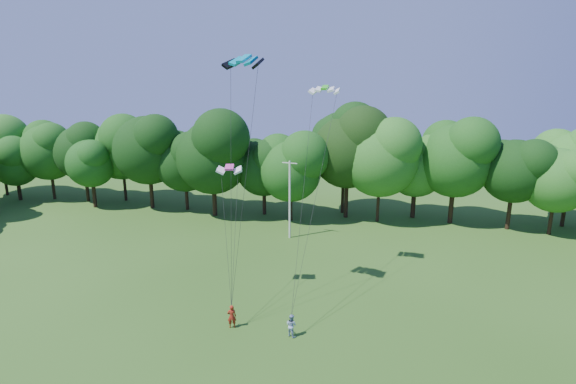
# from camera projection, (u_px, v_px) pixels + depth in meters

# --- Properties ---
(utility_pole) EXTENTS (1.65, 0.44, 8.35)m
(utility_pole) POSITION_uv_depth(u_px,v_px,m) (290.00, 199.00, 47.14)
(utility_pole) COLOR silver
(utility_pole) RESTS_ON ground
(kite_flyer_left) EXTENTS (0.71, 0.58, 1.67)m
(kite_flyer_left) POSITION_uv_depth(u_px,v_px,m) (232.00, 316.00, 30.66)
(kite_flyer_left) COLOR maroon
(kite_flyer_left) RESTS_ON ground
(kite_flyer_right) EXTENTS (0.95, 0.89, 1.56)m
(kite_flyer_right) POSITION_uv_depth(u_px,v_px,m) (291.00, 325.00, 29.66)
(kite_flyer_right) COLOR #92AACB
(kite_flyer_right) RESTS_ON ground
(kite_teal) EXTENTS (3.03, 1.97, 0.64)m
(kite_teal) POSITION_uv_depth(u_px,v_px,m) (244.00, 59.00, 30.42)
(kite_teal) COLOR #0587A4
(kite_teal) RESTS_ON ground
(kite_green) EXTENTS (2.48, 1.24, 0.40)m
(kite_green) POSITION_uv_depth(u_px,v_px,m) (325.00, 88.00, 35.24)
(kite_green) COLOR green
(kite_green) RESTS_ON ground
(kite_pink) EXTENTS (2.06, 1.32, 0.35)m
(kite_pink) POSITION_uv_depth(u_px,v_px,m) (229.00, 167.00, 33.44)
(kite_pink) COLOR #D93C9E
(kite_pink) RESTS_ON ground
(tree_back_west) EXTENTS (6.82, 6.82, 9.92)m
(tree_back_west) POSITION_uv_depth(u_px,v_px,m) (91.00, 161.00, 58.06)
(tree_back_west) COLOR black
(tree_back_west) RESTS_ON ground
(tree_back_center) EXTENTS (9.53, 9.53, 13.86)m
(tree_back_center) POSITION_uv_depth(u_px,v_px,m) (348.00, 147.00, 53.18)
(tree_back_center) COLOR black
(tree_back_center) RESTS_ON ground
(tree_back_east) EXTENTS (8.45, 8.45, 12.29)m
(tree_back_east) POSITION_uv_depth(u_px,v_px,m) (572.00, 161.00, 50.01)
(tree_back_east) COLOR black
(tree_back_east) RESTS_ON ground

